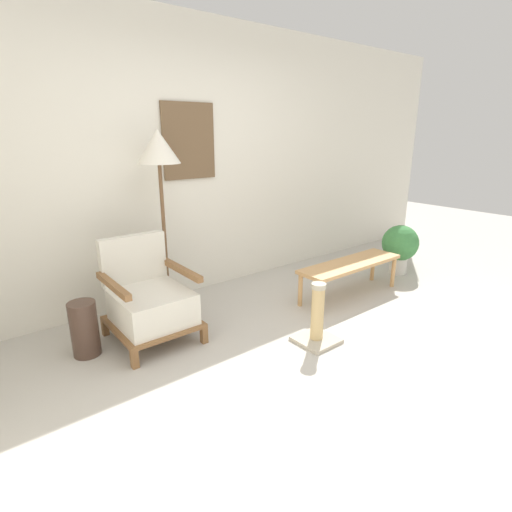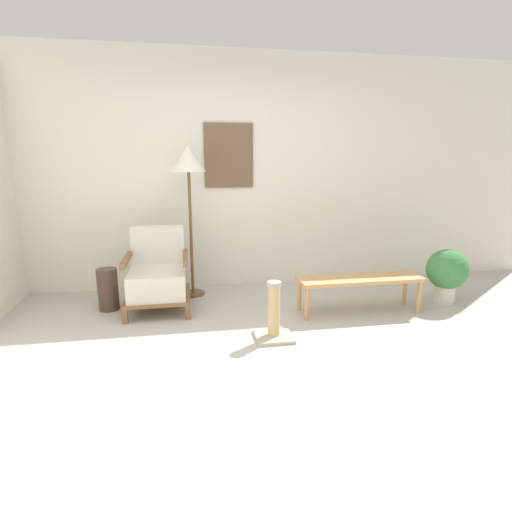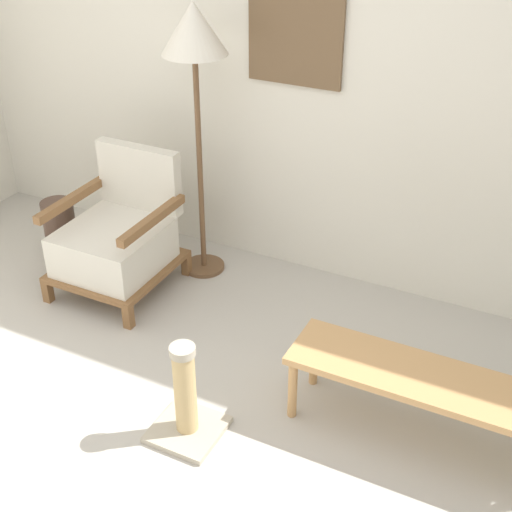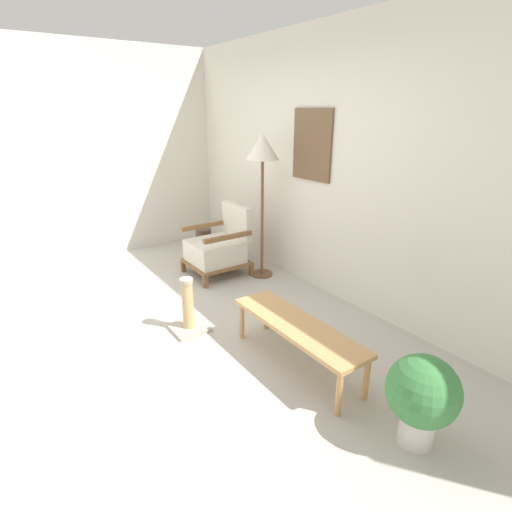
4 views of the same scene
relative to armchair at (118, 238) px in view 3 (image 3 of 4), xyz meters
name	(u,v)px [view 3 (image 3 of 4)]	position (x,y,z in m)	size (l,w,h in m)	color
ground_plane	(106,483)	(0.86, -1.32, -0.33)	(14.00, 14.00, 0.00)	#B7B2A8
wall_back	(304,55)	(0.86, 0.73, 1.02)	(8.00, 0.09, 2.70)	silver
armchair	(118,238)	(0.00, 0.00, 0.00)	(0.63, 0.68, 0.82)	brown
floor_lamp	(194,44)	(0.35, 0.39, 1.10)	(0.37, 0.37, 1.66)	brown
coffee_table	(425,384)	(1.99, -0.45, -0.01)	(1.24, 0.35, 0.37)	tan
vase	(61,232)	(-0.50, 0.06, -0.12)	(0.20, 0.20, 0.43)	#473328
scratching_post	(186,404)	(1.02, -0.90, -0.15)	(0.32, 0.32, 0.51)	#B2A893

